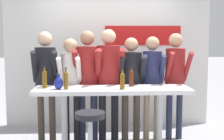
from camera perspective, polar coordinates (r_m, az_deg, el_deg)
back_wall at (r=5.92m, az=-0.67°, el=1.97°), size 3.85×0.12×2.53m
tasting_table at (r=4.54m, az=0.06°, el=-5.21°), size 2.25×0.58×0.96m
bar_stool at (r=3.96m, az=-4.01°, el=-11.36°), size 0.39×0.39×0.77m
person_far_left at (r=5.03m, az=-12.04°, el=-0.64°), size 0.42×0.56×1.78m
person_left at (r=4.97m, az=-7.53°, el=-1.42°), size 0.38×0.51×1.67m
person_center_left at (r=5.01m, az=-4.49°, el=-0.57°), size 0.45×0.56×1.79m
person_center at (r=4.98m, az=-0.63°, el=-0.45°), size 0.47×0.58×1.82m
person_center_right at (r=5.04m, az=3.52°, el=-1.32°), size 0.42×0.52×1.69m
person_right at (r=5.10m, az=7.35°, el=-1.00°), size 0.39×0.52×1.70m
person_far_right at (r=5.19m, az=11.50°, el=-0.57°), size 0.39×0.53×1.75m
wine_bottle_0 at (r=4.37m, az=1.90°, el=-1.86°), size 0.07×0.07×0.29m
wine_bottle_1 at (r=4.42m, az=-8.42°, el=-1.75°), size 0.06×0.06×0.31m
wine_bottle_2 at (r=4.56m, az=-12.24°, el=-1.51°), size 0.07×0.07×0.31m
wine_bottle_3 at (r=4.63m, az=3.55°, el=-1.33°), size 0.07×0.07×0.30m
decorative_vase at (r=4.44m, az=-9.76°, el=-2.37°), size 0.13×0.13×0.22m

